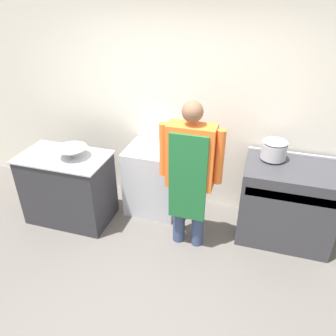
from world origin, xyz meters
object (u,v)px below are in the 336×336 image
Objects in this scene: stove at (286,203)px; stock_pot at (274,149)px; fridge_unit at (154,179)px; mixing_bowl at (72,152)px; person_cook at (190,170)px.

stove is 0.65m from stock_pot.
stock_pot is (1.42, 0.05, 0.62)m from fridge_unit.
stock_pot is at bearing 151.70° from stove.
stove is 2.78× the size of mixing_bowl.
fridge_unit is 1.55m from stock_pot.
stove is 1.15× the size of fridge_unit.
stock_pot is (0.82, 0.58, 0.08)m from person_cook.
stock_pot reaches higher than mixing_bowl.
mixing_bowl is (-0.83, -0.49, 0.51)m from fridge_unit.
mixing_bowl is at bearing -149.33° from fridge_unit.
stock_pot reaches higher than fridge_unit.
person_cook is 1.42m from mixing_bowl.
stove is 1.65m from fridge_unit.
person_cook is at bearing -41.58° from fridge_unit.
person_cook is at bearing -156.63° from stove.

